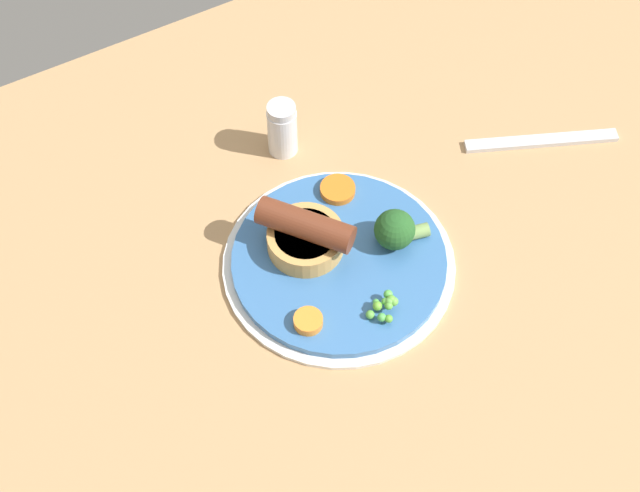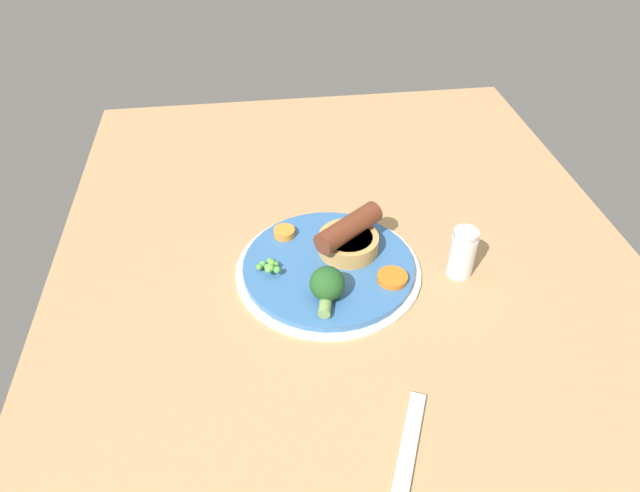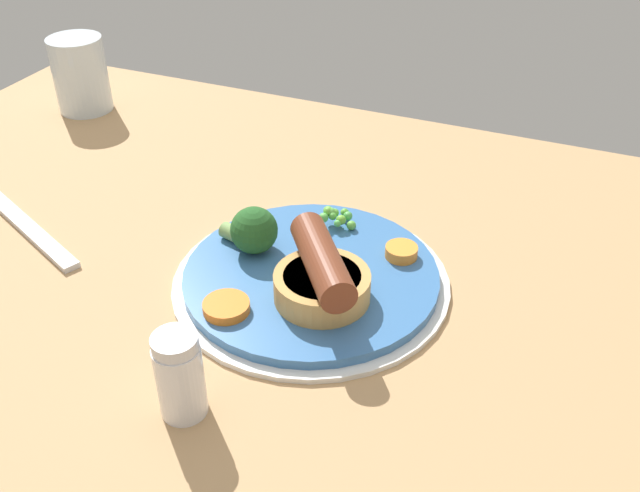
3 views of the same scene
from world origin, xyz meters
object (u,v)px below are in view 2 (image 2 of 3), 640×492
Objects in this scene: broccoli_floret_near at (327,285)px; dinner_plate at (328,268)px; carrot_slice_1 at (392,278)px; carrot_slice_0 at (284,232)px; fork at (408,471)px; salt_shaker at (463,254)px; sausage_pudding at (345,238)px; pea_pile at (270,266)px.

dinner_plate is at bearing 4.08° from broccoli_floret_near.
dinner_plate is 8.82cm from carrot_slice_1.
carrot_slice_0 is at bearing 38.32° from dinner_plate.
salt_shaker reaches higher than fork.
carrot_slice_0 is 36.90cm from fork.
salt_shaker reaches higher than carrot_slice_1.
broccoli_floret_near is 18.52cm from salt_shaker.
sausage_pudding is 3.36× the size of carrot_slice_0.
salt_shaker reaches higher than carrot_slice_0.
carrot_slice_1 is 9.77cm from salt_shaker.
pea_pile reaches higher than carrot_slice_0.
broccoli_floret_near is at bearing 170.12° from dinner_plate.
carrot_slice_0 is (12.88, 4.17, -1.55)cm from broccoli_floret_near.
dinner_plate is 8.33× the size of carrot_slice_0.
broccoli_floret_near is (-5.49, -6.68, 1.02)cm from pea_pile.
salt_shaker is (-2.84, -17.13, 2.90)cm from dinner_plate.
dinner_plate is at bearing -84.62° from pea_pile.
sausage_pudding is at bearing -73.57° from pea_pile.
fork is at bearing -158.48° from pea_pile.
broccoli_floret_near is 2.06× the size of carrot_slice_0.
sausage_pudding reaches higher than fork.
sausage_pudding is 10.79cm from pea_pile.
pea_pile is 0.50× the size of salt_shaker.
sausage_pudding is at bearing -9.03° from broccoli_floret_near.
sausage_pudding is 8.51cm from carrot_slice_1.
sausage_pudding is 2.84× the size of pea_pile.
salt_shaker is (3.38, -18.21, -0.01)cm from broccoli_floret_near.
fork is at bearing 152.54° from salt_shaker.
carrot_slice_1 reaches higher than dinner_plate.
broccoli_floret_near is 0.34× the size of fork.
fork is 29.83cm from salt_shaker.
pea_pile is 7.82cm from carrot_slice_0.
fork is at bearing -125.77° from sausage_pudding.
salt_shaker reaches higher than pea_pile.
salt_shaker is (26.32, -13.68, 3.17)cm from fork.
carrot_slice_1 is at bearing -130.38° from carrot_slice_0.
dinner_plate reaches higher than fork.
carrot_slice_1 is at bearing -119.41° from dinner_plate.
carrot_slice_1 is (-3.56, -15.37, -0.65)cm from pea_pile.
carrot_slice_0 is at bearing 31.92° from broccoli_floret_near.
sausage_pudding is (2.30, -2.53, 3.03)cm from dinner_plate.
broccoli_floret_near is at bearing -129.46° from pea_pile.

